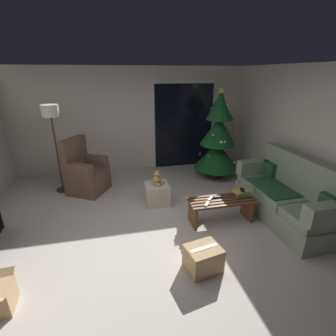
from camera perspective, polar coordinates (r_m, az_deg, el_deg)
The scene contains 18 objects.
ground_plane at distance 3.87m, azimuth -3.69°, elevation -16.06°, with size 7.00×7.00×0.00m, color #BCB2A8.
wall_back at distance 6.22m, azimuth -8.46°, elevation 10.92°, with size 5.72×0.12×2.50m, color beige.
wall_right at distance 4.62m, azimuth 33.65°, elevation 3.93°, with size 0.12×6.00×2.50m, color beige.
patio_door_frame at distance 6.41m, azimuth 3.65°, elevation 10.04°, with size 1.60×0.02×2.20m, color silver.
patio_door_glass at distance 6.40m, azimuth 3.68°, elevation 9.57°, with size 1.50×0.02×2.10m, color black.
couch at distance 4.60m, azimuth 25.97°, elevation -6.07°, with size 0.82×1.96×1.08m.
coffee_table at distance 4.21m, azimuth 12.27°, elevation -8.80°, with size 1.10×0.40×0.41m.
remote_silver at distance 4.12m, azimuth 9.81°, elevation -7.00°, with size 0.04×0.16×0.02m, color #ADADB2.
remote_white at distance 3.96m, azimuth 9.07°, elevation -8.21°, with size 0.04×0.16×0.02m, color silver.
remote_black at distance 4.19m, azimuth 11.48°, elevation -6.60°, with size 0.04×0.16×0.02m, color black.
book_stack at distance 4.32m, azimuth 16.68°, elevation -5.60°, with size 0.28×0.23×0.10m.
cell_phone at distance 4.31m, azimuth 16.90°, elevation -4.88°, with size 0.07×0.14×0.01m, color black.
christmas_tree at distance 5.79m, azimuth 11.48°, elevation 6.52°, with size 1.03×1.03×2.06m.
armchair at distance 5.36m, azimuth -18.67°, elevation -1.18°, with size 0.94×0.93×1.13m.
floor_lamp at distance 5.29m, azimuth -25.43°, elevation 10.13°, with size 0.32×0.32×1.78m.
ottoman at distance 4.70m, azimuth -2.58°, elevation -5.96°, with size 0.44×0.44×0.39m, color beige.
teddy_bear_honey at distance 4.56m, azimuth -2.53°, elevation -2.47°, with size 0.22×0.21×0.29m.
cardboard_box_taped_mid_floor at distance 3.32m, azimuth 8.15°, elevation -20.07°, with size 0.48×0.42×0.33m.
Camera 1 is at (-0.43, -3.05, 2.35)m, focal length 26.26 mm.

